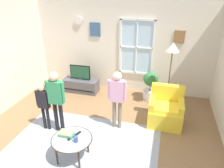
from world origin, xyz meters
TOP-DOWN VIEW (x-y plane):
  - ground_plane at (0.00, 0.00)m, footprint 5.87×6.01m
  - back_wall at (0.01, 2.76)m, footprint 5.27×0.17m
  - area_rug at (-0.14, -0.12)m, footprint 3.02×2.07m
  - tv_stand at (-1.16, 2.20)m, footprint 1.07×0.47m
  - television at (-1.16, 2.20)m, footprint 0.63×0.08m
  - armchair at (1.42, 1.18)m, footprint 0.76×0.74m
  - coffee_table at (-0.19, -0.48)m, footprint 0.76×0.76m
  - book_stack at (-0.32, -0.43)m, footprint 0.28×0.17m
  - cup at (-0.08, -0.54)m, footprint 0.08×0.08m
  - remote_near_books at (-0.21, -0.49)m, footprint 0.09×0.14m
  - remote_near_cup at (-0.14, -0.33)m, footprint 0.09×0.15m
  - person_pink_shirt at (0.36, 0.69)m, footprint 0.41×0.19m
  - person_green_shirt at (-0.84, 0.22)m, footprint 0.43×0.19m
  - person_black_shirt at (-1.16, 0.21)m, footprint 0.34×0.15m
  - potted_plant_by_window at (0.94, 2.26)m, footprint 0.41×0.41m
  - floor_lamp at (1.43, 1.84)m, footprint 0.32×0.32m

SIDE VIEW (x-z plane):
  - ground_plane at x=0.00m, z-range -0.02..0.00m
  - area_rug at x=-0.14m, z-range 0.00..0.01m
  - tv_stand at x=-1.16m, z-range 0.00..0.40m
  - armchair at x=1.42m, z-range -0.11..0.76m
  - coffee_table at x=-0.19m, z-range 0.20..0.66m
  - potted_plant_by_window at x=0.94m, z-range 0.04..0.87m
  - remote_near_books at x=-0.21m, z-range 0.46..0.48m
  - remote_near_cup at x=-0.14m, z-range 0.46..0.48m
  - book_stack at x=-0.32m, z-range 0.46..0.54m
  - cup at x=-0.08m, z-range 0.46..0.57m
  - television at x=-1.16m, z-range 0.41..0.86m
  - person_black_shirt at x=-1.16m, z-range 0.14..1.26m
  - person_pink_shirt at x=0.36m, z-range 0.17..1.55m
  - person_green_shirt at x=-0.84m, z-range 0.18..1.60m
  - back_wall at x=0.01m, z-range 0.00..2.84m
  - floor_lamp at x=1.43m, z-range 0.61..2.40m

